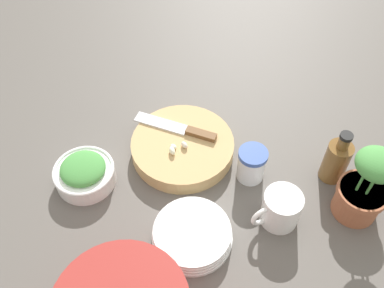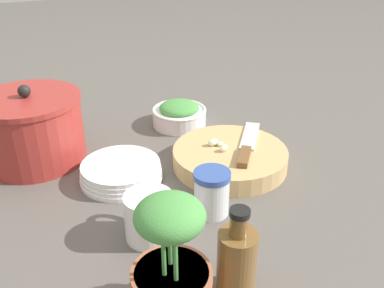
% 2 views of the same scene
% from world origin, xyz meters
% --- Properties ---
extents(ground_plane, '(5.00, 5.00, 0.00)m').
position_xyz_m(ground_plane, '(0.00, 0.00, 0.00)').
color(ground_plane, '#56514C').
extents(cutting_board, '(0.26, 0.26, 0.04)m').
position_xyz_m(cutting_board, '(0.00, -0.09, 0.02)').
color(cutting_board, tan).
rests_on(cutting_board, ground_plane).
extents(chef_knife, '(0.19, 0.16, 0.01)m').
position_xyz_m(chef_knife, '(-0.01, -0.13, 0.05)').
color(chef_knife, brown).
rests_on(chef_knife, cutting_board).
extents(garlic_cloves, '(0.05, 0.04, 0.02)m').
position_xyz_m(garlic_cloves, '(0.02, -0.07, 0.05)').
color(garlic_cloves, silver).
rests_on(garlic_cloves, cutting_board).
extents(herb_bowl, '(0.15, 0.15, 0.07)m').
position_xyz_m(herb_bowl, '(0.25, -0.08, 0.03)').
color(herb_bowl, white).
rests_on(herb_bowl, ground_plane).
extents(spice_jar, '(0.07, 0.07, 0.09)m').
position_xyz_m(spice_jar, '(-0.14, 0.03, 0.05)').
color(spice_jar, silver).
rests_on(spice_jar, ground_plane).
extents(coffee_mug, '(0.12, 0.09, 0.09)m').
position_xyz_m(coffee_mug, '(-0.15, 0.16, 0.04)').
color(coffee_mug, white).
rests_on(coffee_mug, ground_plane).
extents(plate_stack, '(0.18, 0.18, 0.04)m').
position_xyz_m(plate_stack, '(0.05, 0.15, 0.02)').
color(plate_stack, white).
rests_on(plate_stack, ground_plane).
extents(oil_bottle, '(0.06, 0.06, 0.15)m').
position_xyz_m(oil_bottle, '(-0.33, 0.09, 0.06)').
color(oil_bottle, brown).
rests_on(oil_bottle, ground_plane).
extents(stock_pot, '(0.24, 0.24, 0.18)m').
position_xyz_m(stock_pot, '(0.23, 0.31, 0.08)').
color(stock_pot, '#9E2D28').
rests_on(stock_pot, ground_plane).
extents(potted_herb, '(0.11, 0.11, 0.20)m').
position_xyz_m(potted_herb, '(-0.33, 0.20, 0.09)').
color(potted_herb, '#A35B3D').
rests_on(potted_herb, ground_plane).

